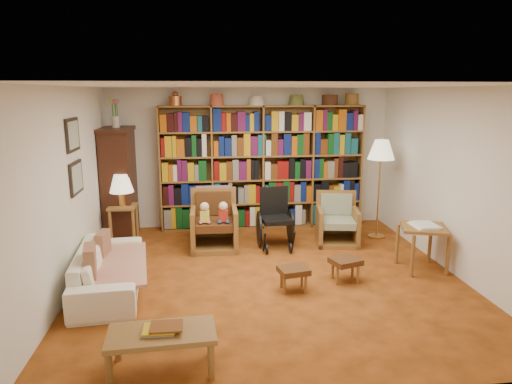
{
  "coord_description": "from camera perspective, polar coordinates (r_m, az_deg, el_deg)",
  "views": [
    {
      "loc": [
        -0.84,
        -5.68,
        2.43
      ],
      "look_at": [
        -0.12,
        0.6,
        1.04
      ],
      "focal_mm": 32.0,
      "sensor_mm": 36.0,
      "label": 1
    }
  ],
  "objects": [
    {
      "name": "table_lamp",
      "position": [
        7.51,
        -16.48,
        0.93
      ],
      "size": [
        0.38,
        0.38,
        0.51
      ],
      "color": "#BA843B",
      "rests_on": "side_table_lamp"
    },
    {
      "name": "floor_lamp",
      "position": [
        7.79,
        15.37,
        4.64
      ],
      "size": [
        0.44,
        0.44,
        1.66
      ],
      "color": "#BA843B",
      "rests_on": "floor"
    },
    {
      "name": "wall_front",
      "position": [
        3.5,
        7.8,
        -7.42
      ],
      "size": [
        5.0,
        0.0,
        5.0
      ],
      "primitive_type": "plane",
      "rotation": [
        -1.57,
        0.0,
        0.0
      ],
      "color": "white",
      "rests_on": "floor"
    },
    {
      "name": "floor",
      "position": [
        6.24,
        1.72,
        -10.51
      ],
      "size": [
        5.0,
        5.0,
        0.0
      ],
      "primitive_type": "plane",
      "color": "#A74E19",
      "rests_on": "ground"
    },
    {
      "name": "wheelchair",
      "position": [
        7.29,
        2.4,
        -3.5
      ],
      "size": [
        0.54,
        0.76,
        0.95
      ],
      "color": "black",
      "rests_on": "floor"
    },
    {
      "name": "sofa_throw",
      "position": [
        6.02,
        -17.44,
        -8.89
      ],
      "size": [
        1.0,
        1.6,
        0.04
      ],
      "primitive_type": "cube",
      "rotation": [
        0.0,
        0.0,
        0.13
      ],
      "color": "beige",
      "rests_on": "sofa"
    },
    {
      "name": "ceiling",
      "position": [
        5.74,
        1.89,
        13.12
      ],
      "size": [
        5.0,
        5.0,
        0.0
      ],
      "primitive_type": "plane",
      "rotation": [
        3.14,
        0.0,
        0.0
      ],
      "color": "white",
      "rests_on": "wall_back"
    },
    {
      "name": "footstool_b",
      "position": [
        6.12,
        11.13,
        -8.67
      ],
      "size": [
        0.44,
        0.41,
        0.31
      ],
      "color": "#522E16",
      "rests_on": "floor"
    },
    {
      "name": "wall_right",
      "position": [
        6.7,
        23.49,
        1.24
      ],
      "size": [
        0.0,
        5.0,
        5.0
      ],
      "primitive_type": "plane",
      "rotation": [
        1.57,
        0.0,
        -1.57
      ],
      "color": "white",
      "rests_on": "floor"
    },
    {
      "name": "side_table_lamp",
      "position": [
        7.63,
        -16.25,
        -2.86
      ],
      "size": [
        0.44,
        0.44,
        0.65
      ],
      "color": "olive",
      "rests_on": "floor"
    },
    {
      "name": "coffee_table",
      "position": [
        4.29,
        -11.69,
        -17.25
      ],
      "size": [
        0.97,
        0.53,
        0.43
      ],
      "color": "olive",
      "rests_on": "floor"
    },
    {
      "name": "sofa",
      "position": [
        6.04,
        -17.89,
        -9.13
      ],
      "size": [
        1.92,
        0.88,
        0.54
      ],
      "primitive_type": "imported",
      "rotation": [
        0.0,
        0.0,
        1.66
      ],
      "color": "white",
      "rests_on": "floor"
    },
    {
      "name": "curio_cabinet",
      "position": [
        7.95,
        -16.7,
        1.2
      ],
      "size": [
        0.5,
        0.95,
        2.4
      ],
      "color": "#3D1910",
      "rests_on": "floor"
    },
    {
      "name": "armchair_leather",
      "position": [
        7.32,
        -5.27,
        -3.9
      ],
      "size": [
        0.74,
        0.79,
        0.93
      ],
      "color": "olive",
      "rests_on": "floor"
    },
    {
      "name": "bookshelf",
      "position": [
        8.18,
        0.82,
        3.56
      ],
      "size": [
        3.6,
        0.3,
        2.42
      ],
      "color": "olive",
      "rests_on": "floor"
    },
    {
      "name": "cushion_right",
      "position": [
        5.69,
        -19.98,
        -8.73
      ],
      "size": [
        0.19,
        0.41,
        0.39
      ],
      "primitive_type": "cube",
      "rotation": [
        0.0,
        0.0,
        0.18
      ],
      "color": "maroon",
      "rests_on": "sofa"
    },
    {
      "name": "side_table_papers",
      "position": [
        6.7,
        20.15,
        -4.84
      ],
      "size": [
        0.72,
        0.72,
        0.66
      ],
      "color": "olive",
      "rests_on": "floor"
    },
    {
      "name": "framed_pictures",
      "position": [
        6.25,
        -21.75,
        4.15
      ],
      "size": [
        0.03,
        0.52,
        0.97
      ],
      "color": "black",
      "rests_on": "wall_left"
    },
    {
      "name": "wall_back",
      "position": [
        8.31,
        -0.7,
        4.26
      ],
      "size": [
        5.0,
        0.0,
        5.0
      ],
      "primitive_type": "plane",
      "rotation": [
        1.57,
        0.0,
        0.0
      ],
      "color": "white",
      "rests_on": "floor"
    },
    {
      "name": "wall_left",
      "position": [
        6.04,
        -22.39,
        0.2
      ],
      "size": [
        0.0,
        5.0,
        5.0
      ],
      "primitive_type": "plane",
      "rotation": [
        1.57,
        0.0,
        1.57
      ],
      "color": "white",
      "rests_on": "floor"
    },
    {
      "name": "footstool_a",
      "position": [
        5.75,
        4.72,
        -9.93
      ],
      "size": [
        0.4,
        0.36,
        0.3
      ],
      "color": "#522E16",
      "rests_on": "floor"
    },
    {
      "name": "cushion_left",
      "position": [
        6.33,
        -18.55,
        -6.47
      ],
      "size": [
        0.14,
        0.36,
        0.35
      ],
      "primitive_type": "cube",
      "rotation": [
        0.0,
        0.0,
        -0.1
      ],
      "color": "maroon",
      "rests_on": "sofa"
    },
    {
      "name": "armchair_sage",
      "position": [
        7.63,
        9.95,
        -3.88
      ],
      "size": [
        0.77,
        0.78,
        0.82
      ],
      "color": "olive",
      "rests_on": "floor"
    }
  ]
}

